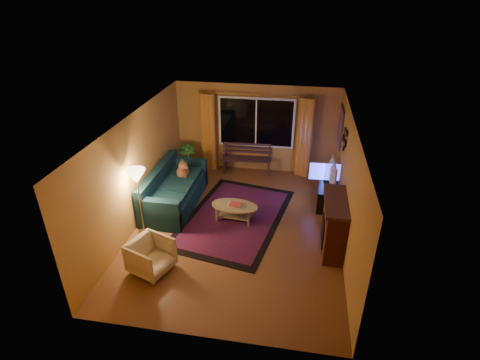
% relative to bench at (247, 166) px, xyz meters
% --- Properties ---
extents(floor, '(4.50, 6.00, 0.02)m').
position_rel_bench_xyz_m(floor, '(0.22, -2.75, -0.22)').
color(floor, brown).
rests_on(floor, ground).
extents(ceiling, '(4.50, 6.00, 0.02)m').
position_rel_bench_xyz_m(ceiling, '(0.22, -2.75, 2.30)').
color(ceiling, white).
rests_on(ceiling, ground).
extents(wall_back, '(4.50, 0.02, 2.50)m').
position_rel_bench_xyz_m(wall_back, '(0.22, 0.26, 1.04)').
color(wall_back, '#B7833B').
rests_on(wall_back, ground).
extents(wall_left, '(0.02, 6.00, 2.50)m').
position_rel_bench_xyz_m(wall_left, '(-2.04, -2.75, 1.04)').
color(wall_left, '#B7833B').
rests_on(wall_left, ground).
extents(wall_right, '(0.02, 6.00, 2.50)m').
position_rel_bench_xyz_m(wall_right, '(2.48, -2.75, 1.04)').
color(wall_right, '#B7833B').
rests_on(wall_right, ground).
extents(window, '(2.00, 0.02, 1.30)m').
position_rel_bench_xyz_m(window, '(0.22, 0.19, 1.24)').
color(window, black).
rests_on(window, wall_back).
extents(curtain_rod, '(3.20, 0.03, 0.03)m').
position_rel_bench_xyz_m(curtain_rod, '(0.22, 0.15, 2.04)').
color(curtain_rod, '#BF8C3F').
rests_on(curtain_rod, wall_back).
extents(curtain_left, '(0.36, 0.36, 2.24)m').
position_rel_bench_xyz_m(curtain_left, '(-1.13, 0.13, 0.91)').
color(curtain_left, orange).
rests_on(curtain_left, ground).
extents(curtain_right, '(0.36, 0.36, 2.24)m').
position_rel_bench_xyz_m(curtain_right, '(1.57, 0.13, 0.91)').
color(curtain_right, orange).
rests_on(curtain_right, ground).
extents(bench, '(1.43, 0.49, 0.42)m').
position_rel_bench_xyz_m(bench, '(0.00, 0.00, 0.00)').
color(bench, '#341F25').
rests_on(bench, ground).
extents(potted_plant, '(0.64, 0.64, 0.88)m').
position_rel_bench_xyz_m(potted_plant, '(-1.66, -0.38, 0.23)').
color(potted_plant, '#235B1E').
rests_on(potted_plant, ground).
extents(sofa, '(1.04, 2.36, 0.95)m').
position_rel_bench_xyz_m(sofa, '(-1.46, -2.04, 0.26)').
color(sofa, black).
rests_on(sofa, ground).
extents(dog, '(0.48, 0.56, 0.51)m').
position_rel_bench_xyz_m(dog, '(-1.41, -1.52, 0.52)').
color(dog, brown).
rests_on(dog, sofa).
extents(armchair, '(0.87, 0.90, 0.73)m').
position_rel_bench_xyz_m(armchair, '(-1.15, -4.42, 0.15)').
color(armchair, beige).
rests_on(armchair, ground).
extents(floor_lamp, '(0.32, 0.32, 1.56)m').
position_rel_bench_xyz_m(floor_lamp, '(-1.78, -3.31, 0.57)').
color(floor_lamp, '#BF8C3F').
rests_on(floor_lamp, ground).
extents(rug, '(2.67, 3.64, 0.02)m').
position_rel_bench_xyz_m(rug, '(0.08, -2.39, -0.20)').
color(rug, maroon).
rests_on(rug, ground).
extents(coffee_table, '(1.19, 1.19, 0.40)m').
position_rel_bench_xyz_m(coffee_table, '(0.10, -2.47, -0.01)').
color(coffee_table, '#918459').
rests_on(coffee_table, ground).
extents(tv_console, '(0.51, 1.35, 0.55)m').
position_rel_bench_xyz_m(tv_console, '(2.22, -1.27, 0.06)').
color(tv_console, black).
rests_on(tv_console, ground).
extents(television, '(0.16, 0.95, 0.55)m').
position_rel_bench_xyz_m(television, '(2.22, -1.27, 0.61)').
color(television, black).
rests_on(television, tv_console).
extents(fireplace, '(0.40, 1.20, 1.10)m').
position_rel_bench_xyz_m(fireplace, '(2.27, -3.15, 0.34)').
color(fireplace, maroon).
rests_on(fireplace, ground).
extents(mirror_cluster, '(0.06, 0.60, 0.56)m').
position_rel_bench_xyz_m(mirror_cluster, '(2.43, -1.45, 1.59)').
color(mirror_cluster, black).
rests_on(mirror_cluster, wall_right).
extents(painting, '(0.04, 0.76, 0.96)m').
position_rel_bench_xyz_m(painting, '(2.44, -0.30, 1.44)').
color(painting, '#D85321').
rests_on(painting, wall_right).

